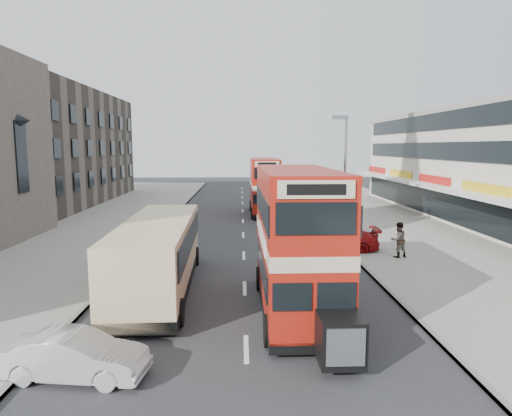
% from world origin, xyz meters
% --- Properties ---
extents(ground, '(160.00, 160.00, 0.00)m').
position_xyz_m(ground, '(0.00, 0.00, 0.00)').
color(ground, '#28282B').
rests_on(ground, ground).
extents(road_surface, '(12.00, 90.00, 0.01)m').
position_xyz_m(road_surface, '(0.00, 20.00, 0.01)').
color(road_surface, '#28282B').
rests_on(road_surface, ground).
extents(pavement_right, '(12.00, 90.00, 0.15)m').
position_xyz_m(pavement_right, '(12.00, 20.00, 0.07)').
color(pavement_right, gray).
rests_on(pavement_right, ground).
extents(pavement_left, '(12.00, 90.00, 0.15)m').
position_xyz_m(pavement_left, '(-12.00, 20.00, 0.07)').
color(pavement_left, gray).
rests_on(pavement_left, ground).
extents(kerb_left, '(0.20, 90.00, 0.16)m').
position_xyz_m(kerb_left, '(-6.10, 20.00, 0.07)').
color(kerb_left, gray).
rests_on(kerb_left, ground).
extents(kerb_right, '(0.20, 90.00, 0.16)m').
position_xyz_m(kerb_right, '(6.10, 20.00, 0.07)').
color(kerb_right, gray).
rests_on(kerb_right, ground).
extents(brick_terrace, '(14.00, 28.00, 12.00)m').
position_xyz_m(brick_terrace, '(-22.00, 38.00, 6.00)').
color(brick_terrace, '#66594C').
rests_on(brick_terrace, ground).
extents(commercial_row, '(9.90, 46.20, 9.30)m').
position_xyz_m(commercial_row, '(19.95, 22.00, 4.70)').
color(commercial_row, beige).
rests_on(commercial_row, ground).
extents(street_lamp, '(1.00, 0.20, 8.12)m').
position_xyz_m(street_lamp, '(6.52, 18.00, 4.78)').
color(street_lamp, slate).
rests_on(street_lamp, ground).
extents(bus_main, '(2.64, 9.40, 5.17)m').
position_xyz_m(bus_main, '(1.91, 5.16, 2.72)').
color(bus_main, black).
rests_on(bus_main, ground).
extents(bus_second, '(2.48, 8.88, 4.89)m').
position_xyz_m(bus_second, '(2.00, 29.96, 2.58)').
color(bus_second, black).
rests_on(bus_second, ground).
extents(coach, '(3.05, 10.73, 2.82)m').
position_xyz_m(coach, '(-3.69, 7.91, 1.67)').
color(coach, black).
rests_on(coach, ground).
extents(car_left_front, '(3.96, 1.85, 1.26)m').
position_xyz_m(car_left_front, '(-4.56, 0.38, 0.63)').
color(car_left_front, beige).
rests_on(car_left_front, ground).
extents(car_right_a, '(5.32, 2.43, 1.51)m').
position_xyz_m(car_right_a, '(5.27, 14.73, 0.75)').
color(car_right_a, '#9C0F10').
rests_on(car_right_a, ground).
extents(car_right_b, '(4.28, 2.18, 1.16)m').
position_xyz_m(car_right_b, '(5.57, 20.91, 0.58)').
color(car_right_b, gold).
rests_on(car_right_b, ground).
extents(car_right_c, '(3.72, 1.57, 1.26)m').
position_xyz_m(car_right_c, '(5.11, 30.16, 0.63)').
color(car_right_c, '#5175A2').
rests_on(car_right_c, ground).
extents(pedestrian_near, '(0.83, 0.67, 1.96)m').
position_xyz_m(pedestrian_near, '(8.42, 12.78, 1.13)').
color(pedestrian_near, gray).
rests_on(pedestrian_near, pavement_right).
extents(cyclist, '(0.58, 1.54, 1.89)m').
position_xyz_m(cyclist, '(4.20, 19.70, 0.64)').
color(cyclist, gray).
rests_on(cyclist, ground).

